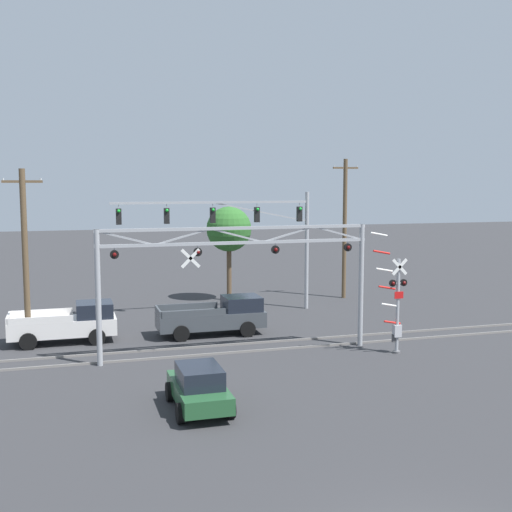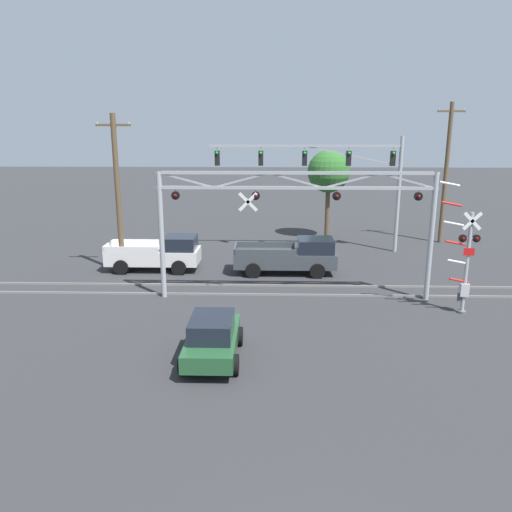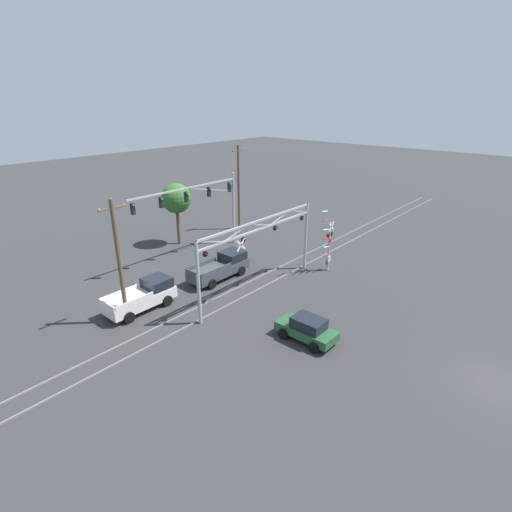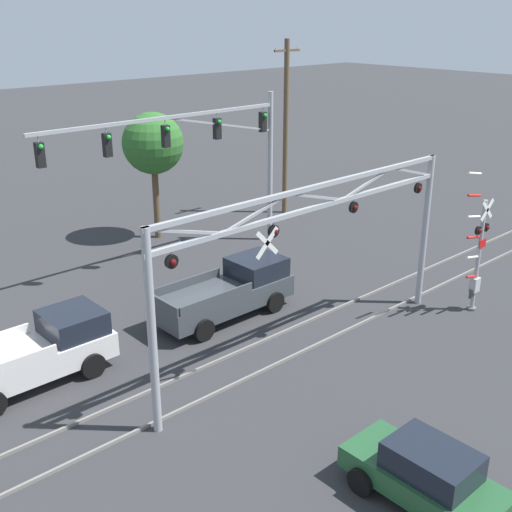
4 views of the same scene
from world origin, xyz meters
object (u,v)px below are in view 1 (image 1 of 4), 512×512
at_px(crossing_gantry, 237,265).
at_px(crossing_signal_mast, 396,307).
at_px(pickup_truck_lead, 217,316).
at_px(background_tree_beyond_span, 229,230).
at_px(utility_pole_left, 25,257).
at_px(sedan_waiting, 199,387).
at_px(pickup_truck_following, 69,323).
at_px(utility_pole_right, 345,227).
at_px(traffic_signal_span, 252,226).

bearing_deg(crossing_gantry, crossing_signal_mast, -13.99).
distance_m(pickup_truck_lead, background_tree_beyond_span, 10.44).
xyz_separation_m(utility_pole_left, background_tree_beyond_span, (12.19, 9.52, 0.36)).
bearing_deg(pickup_truck_lead, background_tree_beyond_span, 72.20).
relative_size(crossing_gantry, pickup_truck_lead, 2.27).
bearing_deg(crossing_gantry, sedan_waiting, -115.28).
height_order(pickup_truck_following, utility_pole_right, utility_pole_right).
relative_size(traffic_signal_span, background_tree_beyond_span, 1.91).
bearing_deg(utility_pole_right, utility_pole_left, -157.50).
relative_size(crossing_signal_mast, pickup_truck_lead, 1.03).
relative_size(crossing_gantry, utility_pole_left, 1.47).
bearing_deg(utility_pole_right, pickup_truck_lead, -143.30).
xyz_separation_m(traffic_signal_span, utility_pole_left, (-12.63, -5.46, -0.83)).
relative_size(traffic_signal_span, pickup_truck_following, 2.36).
distance_m(crossing_gantry, background_tree_beyond_span, 13.80).
distance_m(crossing_signal_mast, pickup_truck_lead, 9.32).
distance_m(crossing_gantry, pickup_truck_following, 9.28).
xyz_separation_m(utility_pole_left, utility_pole_right, (19.97, 8.27, 0.47)).
bearing_deg(traffic_signal_span, utility_pole_right, 21.00).
relative_size(traffic_signal_span, pickup_truck_lead, 2.18).
relative_size(pickup_truck_lead, sedan_waiting, 1.45).
relative_size(crossing_gantry, background_tree_beyond_span, 1.99).
bearing_deg(pickup_truck_lead, traffic_signal_span, 56.75).
distance_m(sedan_waiting, utility_pole_right, 23.63).
bearing_deg(crossing_gantry, traffic_signal_span, 70.07).
xyz_separation_m(crossing_gantry, background_tree_beyond_span, (2.97, 13.47, 0.60)).
bearing_deg(background_tree_beyond_span, crossing_gantry, -102.46).
bearing_deg(pickup_truck_following, utility_pole_right, 22.70).
distance_m(traffic_signal_span, utility_pole_left, 13.78).
relative_size(crossing_signal_mast, traffic_signal_span, 0.47).
relative_size(crossing_gantry, pickup_truck_following, 2.45).
relative_size(traffic_signal_span, utility_pole_left, 1.42).
bearing_deg(traffic_signal_span, crossing_signal_mast, -71.88).
bearing_deg(background_tree_beyond_span, utility_pole_left, -142.01).
bearing_deg(background_tree_beyond_span, pickup_truck_lead, -107.80).
relative_size(pickup_truck_following, utility_pole_left, 0.60).
bearing_deg(crossing_gantry, utility_pole_right, 48.65).
xyz_separation_m(crossing_gantry, sedan_waiting, (-3.08, -6.51, -3.36)).
relative_size(utility_pole_left, background_tree_beyond_span, 1.35).
distance_m(sedan_waiting, utility_pole_left, 12.65).
height_order(traffic_signal_span, pickup_truck_following, traffic_signal_span).
xyz_separation_m(traffic_signal_span, background_tree_beyond_span, (-0.43, 4.07, -0.47)).
height_order(sedan_waiting, utility_pole_right, utility_pole_right).
xyz_separation_m(pickup_truck_following, background_tree_beyond_span, (10.34, 8.83, 3.80)).
bearing_deg(crossing_gantry, background_tree_beyond_span, 77.54).
xyz_separation_m(crossing_signal_mast, background_tree_beyond_span, (-4.08, 15.22, 2.58)).
relative_size(pickup_truck_lead, pickup_truck_following, 1.08).
bearing_deg(utility_pole_left, pickup_truck_following, 20.60).
xyz_separation_m(crossing_gantry, pickup_truck_following, (-7.36, 4.64, -3.21)).
xyz_separation_m(crossing_signal_mast, sedan_waiting, (-10.13, -4.75, -1.38)).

